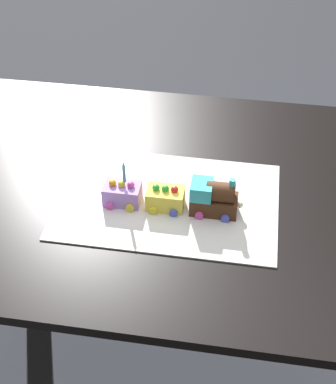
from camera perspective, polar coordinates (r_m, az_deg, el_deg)
name	(u,v)px	position (r m, az deg, el deg)	size (l,w,h in m)	color
ground_plane	(165,340)	(2.20, -0.30, -14.31)	(8.00, 8.00, 0.00)	#2D3038
dining_table	(164,215)	(1.72, -0.37, -2.22)	(1.40, 1.00, 0.74)	black
cake_board	(168,201)	(1.60, 0.00, -0.87)	(0.60, 0.40, 0.00)	silver
cake_locomotive	(214,198)	(1.54, 4.49, -0.58)	(0.14, 0.08, 0.12)	#472816
cake_car_tanker_lemon	(165,198)	(1.56, -0.26, -0.57)	(0.10, 0.08, 0.07)	#F4E04C
cake_car_gondola_lavender	(122,193)	(1.58, -4.50, -0.12)	(0.10, 0.08, 0.07)	#AD84E0
birthday_candle	(124,172)	(1.53, -4.33, 1.95)	(0.01, 0.01, 0.07)	#4CA5E5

